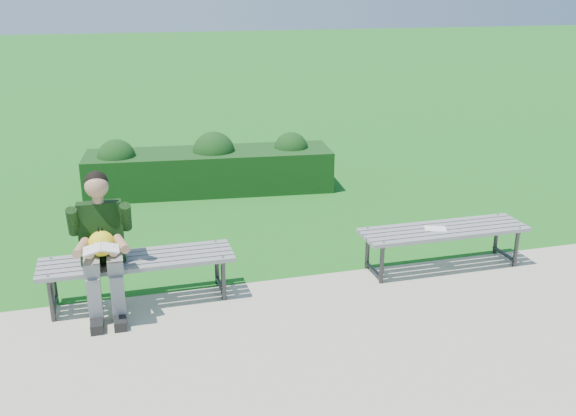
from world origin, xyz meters
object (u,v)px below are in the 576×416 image
at_px(bench_left, 138,263).
at_px(hedge, 209,167).
at_px(seated_boy, 102,241).
at_px(paper_sheet, 435,229).
at_px(bench_right, 443,233).

bearing_deg(bench_left, hedge, 70.54).
bearing_deg(seated_boy, paper_sheet, 0.58).
bearing_deg(paper_sheet, bench_left, 178.88).
relative_size(bench_left, paper_sheet, 6.83).
relative_size(hedge, paper_sheet, 13.87).
xyz_separation_m(hedge, bench_left, (-1.21, -3.43, 0.06)).
distance_m(bench_right, paper_sheet, 0.12).
distance_m(hedge, bench_left, 3.64).
relative_size(hedge, bench_left, 2.03).
distance_m(bench_left, paper_sheet, 3.07).
relative_size(bench_left, seated_boy, 1.37).
bearing_deg(bench_right, paper_sheet, -180.00).
height_order(hedge, paper_sheet, hedge).
bearing_deg(bench_left, seated_boy, -162.60).
height_order(bench_left, bench_right, same).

